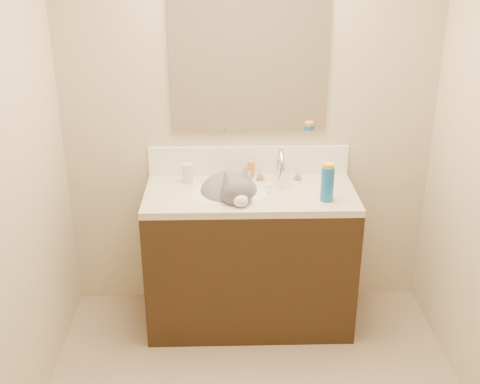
{
  "coord_description": "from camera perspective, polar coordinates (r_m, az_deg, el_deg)",
  "views": [
    {
      "loc": [
        -0.14,
        -2.16,
        2.21
      ],
      "look_at": [
        -0.06,
        0.92,
        0.88
      ],
      "focal_mm": 45.0,
      "sensor_mm": 36.0,
      "label": 1
    }
  ],
  "objects": [
    {
      "name": "faucet",
      "position": [
        3.52,
        3.83,
        2.23
      ],
      "size": [
        0.28,
        0.2,
        0.21
      ],
      "color": "silver",
      "rests_on": "counter_slab"
    },
    {
      "name": "toothbrush",
      "position": [
        3.46,
        2.8,
        0.42
      ],
      "size": [
        0.03,
        0.14,
        0.01
      ],
      "primitive_type": "cube",
      "rotation": [
        0.0,
        0.0,
        -0.12
      ],
      "color": "silver",
      "rests_on": "counter_slab"
    },
    {
      "name": "silver_jar",
      "position": [
        3.57,
        0.65,
        1.69
      ],
      "size": [
        0.06,
        0.06,
        0.06
      ],
      "primitive_type": "cylinder",
      "rotation": [
        0.0,
        0.0,
        -0.11
      ],
      "color": "#B7B7BC",
      "rests_on": "counter_slab"
    },
    {
      "name": "pill_label",
      "position": [
        3.54,
        -4.94,
        1.61
      ],
      "size": [
        0.07,
        0.07,
        0.04
      ],
      "primitive_type": "cylinder",
      "rotation": [
        0.0,
        0.0,
        -0.27
      ],
      "color": "#D14F22",
      "rests_on": "pill_bottle"
    },
    {
      "name": "vanity_cabinet",
      "position": [
        3.61,
        0.94,
        -6.53
      ],
      "size": [
        1.2,
        0.55,
        0.82
      ],
      "primitive_type": "cube",
      "color": "black",
      "rests_on": "ground"
    },
    {
      "name": "counter_slab",
      "position": [
        3.42,
        0.98,
        -0.27
      ],
      "size": [
        1.2,
        0.55,
        0.04
      ],
      "primitive_type": "cube",
      "color": "beige",
      "rests_on": "vanity_cabinet"
    },
    {
      "name": "spray_cap",
      "position": [
        3.26,
        8.38,
        2.39
      ],
      "size": [
        0.06,
        0.06,
        0.04
      ],
      "primitive_type": "cylinder",
      "rotation": [
        0.0,
        0.0,
        -0.07
      ],
      "color": "#F2AD19",
      "rests_on": "spray_can"
    },
    {
      "name": "cat",
      "position": [
        3.41,
        -0.88,
        -0.22
      ],
      "size": [
        0.45,
        0.51,
        0.35
      ],
      "rotation": [
        0.0,
        0.0,
        0.25
      ],
      "color": "#585558",
      "rests_on": "basin"
    },
    {
      "name": "basin",
      "position": [
        3.41,
        -1.02,
        -1.27
      ],
      "size": [
        0.45,
        0.36,
        0.14
      ],
      "primitive_type": "ellipsoid",
      "color": "white",
      "rests_on": "vanity_cabinet"
    },
    {
      "name": "backsplash",
      "position": [
        3.62,
        0.82,
        2.99
      ],
      "size": [
        1.2,
        0.02,
        0.18
      ],
      "primitive_type": "cube",
      "color": "white",
      "rests_on": "counter_slab"
    },
    {
      "name": "amber_bottle",
      "position": [
        3.59,
        1.04,
        2.15
      ],
      "size": [
        0.05,
        0.05,
        0.1
      ],
      "primitive_type": "cylinder",
      "rotation": [
        0.0,
        0.0,
        0.22
      ],
      "color": "orange",
      "rests_on": "counter_slab"
    },
    {
      "name": "mirror",
      "position": [
        3.46,
        0.87,
        12.18
      ],
      "size": [
        0.9,
        0.02,
        0.8
      ],
      "primitive_type": "cube",
      "color": "white",
      "rests_on": "room_shell"
    },
    {
      "name": "pill_bottle",
      "position": [
        3.54,
        -4.95,
        1.8
      ],
      "size": [
        0.08,
        0.08,
        0.11
      ],
      "primitive_type": "cylinder",
      "rotation": [
        0.0,
        0.0,
        -0.27
      ],
      "color": "silver",
      "rests_on": "counter_slab"
    },
    {
      "name": "toothbrush_head",
      "position": [
        3.46,
        2.8,
        0.46
      ],
      "size": [
        0.02,
        0.03,
        0.01
      ],
      "primitive_type": "cube",
      "rotation": [
        0.0,
        0.0,
        -0.12
      ],
      "color": "#6192CF",
      "rests_on": "counter_slab"
    },
    {
      "name": "room_shell",
      "position": [
        2.28,
        2.15,
        4.84
      ],
      "size": [
        2.24,
        2.54,
        2.52
      ],
      "color": "#C2B190",
      "rests_on": "ground"
    },
    {
      "name": "spray_can",
      "position": [
        3.3,
        8.28,
        0.76
      ],
      "size": [
        0.08,
        0.08,
        0.19
      ],
      "primitive_type": "cylinder",
      "rotation": [
        0.0,
        0.0,
        -0.07
      ],
      "color": "#175DA6",
      "rests_on": "counter_slab"
    }
  ]
}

